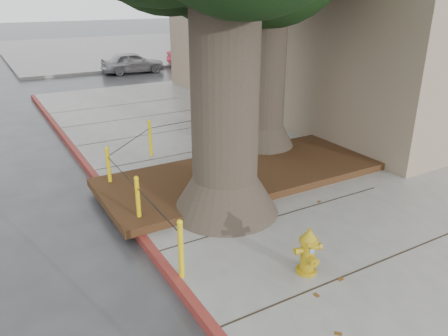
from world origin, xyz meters
The scene contains 9 objects.
ground centered at (0.00, 0.00, 0.00)m, with size 140.00×140.00×0.00m, color #28282B.
sidewalk_main centered at (6.00, 2.50, 0.07)m, with size 16.00×26.00×0.15m, color slate.
sidewalk_far centered at (6.00, 30.00, 0.07)m, with size 16.00×20.00×0.15m, color slate.
curb_red centered at (-2.00, 2.50, 0.07)m, with size 0.14×26.00×0.16m, color maroon.
planter_bed centered at (0.90, 3.90, 0.23)m, with size 6.40×2.60×0.16m, color black.
bollard_ring centered at (-0.87, 4.38, 0.66)m, with size 3.79×5.39×0.95m.
fire_hydrant centered at (-0.25, 0.36, 0.51)m, with size 0.39×0.37×0.74m.
car_silver centered at (3.63, 19.34, 0.56)m, with size 1.33×3.31×1.13m, color #A8A8AD.
car_red centered at (7.81, 19.72, 0.60)m, with size 1.27×3.64×1.20m, color maroon.
Camera 1 is at (-4.05, -3.76, 4.03)m, focal length 35.00 mm.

